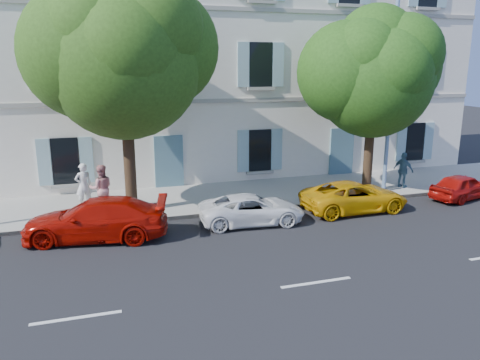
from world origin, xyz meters
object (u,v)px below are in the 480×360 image
object	(u,v)px
car_yellow_supercar	(354,196)
pedestrian_c	(403,170)
car_red_coupe	(96,219)
pedestrian_a	(84,185)
tree_right	(373,79)
street_lamp	(394,80)
car_white_coupe	(252,209)
car_red_hatchback	(462,187)
pedestrian_b	(101,188)
tree_left	(124,62)

from	to	relation	value
car_yellow_supercar	pedestrian_c	xyz separation A→B (m)	(3.70, 2.04, 0.38)
car_red_coupe	pedestrian_a	distance (m)	3.36
tree_right	street_lamp	xyz separation A→B (m)	(0.78, -0.33, -0.02)
pedestrian_a	car_white_coupe	bearing A→B (deg)	133.63
car_red_hatchback	pedestrian_a	bearing A→B (deg)	63.76
car_red_hatchback	pedestrian_b	bearing A→B (deg)	66.13
street_lamp	pedestrian_c	xyz separation A→B (m)	(1.18, 0.48, -4.03)
car_red_hatchback	tree_right	xyz separation A→B (m)	(-3.55, 1.78, 4.47)
tree_left	pedestrian_c	distance (m)	12.96
car_red_coupe	car_yellow_supercar	world-z (taller)	car_red_coupe
car_yellow_supercar	pedestrian_c	world-z (taller)	pedestrian_c
pedestrian_b	tree_right	bearing A→B (deg)	175.66
tree_right	pedestrian_a	distance (m)	12.54
street_lamp	pedestrian_a	xyz separation A→B (m)	(-12.60, 1.57, -3.96)
tree_left	pedestrian_c	xyz separation A→B (m)	(12.06, -0.00, -4.74)
pedestrian_b	car_red_coupe	bearing A→B (deg)	82.51
car_red_coupe	pedestrian_c	size ratio (longest dim) A/B	2.87
car_red_coupe	tree_right	size ratio (longest dim) A/B	0.61
car_yellow_supercar	pedestrian_a	world-z (taller)	pedestrian_a
tree_left	pedestrian_c	size ratio (longest dim) A/B	5.32
pedestrian_c	car_red_hatchback	bearing A→B (deg)	-164.76
car_yellow_supercar	car_red_hatchback	xyz separation A→B (m)	(5.28, 0.12, -0.04)
car_red_hatchback	tree_left	size ratio (longest dim) A/B	0.37
pedestrian_c	car_yellow_supercar	bearing A→B (deg)	94.76
pedestrian_a	car_red_coupe	bearing A→B (deg)	80.64
street_lamp	car_red_coupe	bearing A→B (deg)	-171.84
pedestrian_a	pedestrian_b	distance (m)	1.00
car_white_coupe	pedestrian_b	distance (m)	5.78
tree_right	car_red_hatchback	bearing A→B (deg)	-26.67
car_yellow_supercar	street_lamp	bearing A→B (deg)	-58.53
car_white_coupe	car_red_hatchback	xyz separation A→B (m)	(9.59, 0.34, 0.02)
car_red_coupe	car_white_coupe	bearing A→B (deg)	100.86
car_red_hatchback	tree_left	bearing A→B (deg)	66.82
tree_right	car_red_coupe	bearing A→B (deg)	-169.68
car_red_coupe	pedestrian_c	bearing A→B (deg)	110.76
car_red_hatchback	pedestrian_c	world-z (taller)	pedestrian_c
tree_left	pedestrian_b	world-z (taller)	tree_left
car_red_hatchback	car_white_coupe	bearing A→B (deg)	76.91
tree_left	pedestrian_b	distance (m)	4.78
tree_right	pedestrian_c	world-z (taller)	tree_right
tree_left	car_red_hatchback	bearing A→B (deg)	-8.05
tree_right	car_yellow_supercar	bearing A→B (deg)	-132.41
car_white_coupe	pedestrian_a	distance (m)	6.71
car_white_coupe	car_red_hatchback	size ratio (longest dim) A/B	1.18
car_red_coupe	street_lamp	distance (m)	13.06
car_white_coupe	car_yellow_supercar	size ratio (longest dim) A/B	0.90
car_red_hatchback	pedestrian_c	size ratio (longest dim) A/B	1.98
tree_right	street_lamp	distance (m)	0.85
tree_left	pedestrian_c	world-z (taller)	tree_left
car_yellow_supercar	car_white_coupe	bearing A→B (deg)	92.54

